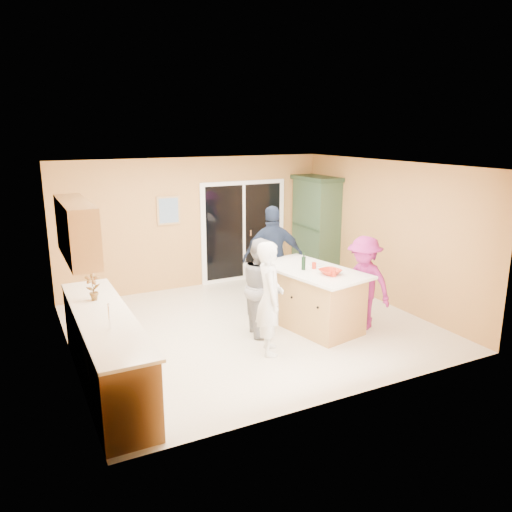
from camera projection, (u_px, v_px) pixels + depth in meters
name	position (u px, v px, depth m)	size (l,w,h in m)	color
floor	(251.00, 327.00, 8.13)	(5.50, 5.50, 0.00)	silver
ceiling	(250.00, 165.00, 7.49)	(5.50, 5.00, 0.10)	white
wall_back	(195.00, 223.00, 9.98)	(5.50, 0.10, 2.60)	#E6BA5F
wall_front	(347.00, 295.00, 5.65)	(5.50, 0.10, 2.60)	#E6BA5F
wall_left	(64.00, 271.00, 6.61)	(0.10, 5.00, 2.60)	#E6BA5F
wall_right	(387.00, 233.00, 9.01)	(0.10, 5.00, 2.60)	#E6BA5F
left_cabinet_run	(108.00, 356.00, 6.04)	(0.65, 3.05, 1.24)	#AB7E42
upper_cabinets	(77.00, 230.00, 6.37)	(0.35, 1.60, 0.75)	#AB7E42
sliding_door	(244.00, 231.00, 10.47)	(1.90, 0.07, 2.10)	white
framed_picture	(168.00, 210.00, 9.64)	(0.46, 0.04, 0.56)	tan
kitchen_island	(311.00, 299.00, 8.07)	(1.33, 1.99, 0.96)	#AB7E42
green_hutch	(316.00, 229.00, 10.60)	(0.63, 1.19, 2.18)	#223824
woman_white	(270.00, 298.00, 7.01)	(0.60, 0.39, 1.64)	silver
woman_grey	(261.00, 286.00, 7.72)	(0.74, 0.58, 1.52)	gray
woman_navy	(273.00, 258.00, 8.81)	(1.08, 0.45, 1.84)	#1B253C
woman_magenta	(364.00, 283.00, 7.93)	(0.98, 0.56, 1.51)	#8C1E6A
serving_bowl	(330.00, 272.00, 7.64)	(0.32, 0.32, 0.08)	red
tulip_vase	(93.00, 287.00, 6.52)	(0.20, 0.13, 0.37)	#A41014
tumbler_near	(314.00, 265.00, 7.95)	(0.07, 0.07, 0.10)	red
tumbler_far	(333.00, 273.00, 7.52)	(0.09, 0.09, 0.12)	red
wine_bottle	(304.00, 263.00, 7.87)	(0.07, 0.07, 0.29)	black
white_plate	(316.00, 265.00, 8.16)	(0.22, 0.22, 0.02)	silver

